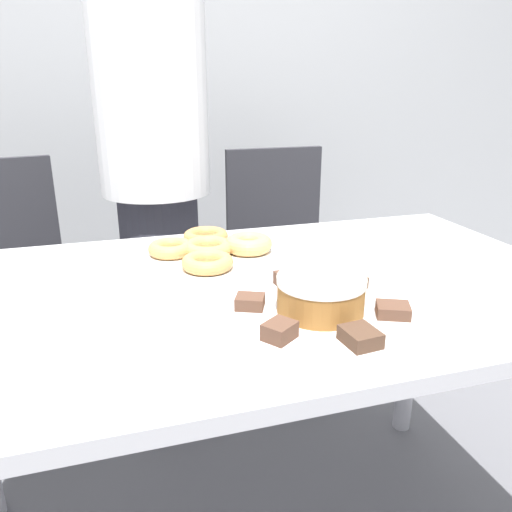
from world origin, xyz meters
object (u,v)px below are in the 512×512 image
Objects in this scene: person_standing at (156,176)px; frosted_cake at (321,294)px; plate_cake at (320,314)px; office_chair_left at (12,303)px; plate_donuts at (208,256)px; office_chair_right at (285,273)px.

person_standing is 0.91m from frosted_cake.
plate_cake is at bearing -78.03° from person_standing.
office_chair_left is at bearing 124.79° from plate_cake.
person_standing is 0.92m from plate_cake.
person_standing is at bearing -23.34° from office_chair_left.
office_chair_left is at bearing 167.89° from person_standing.
frosted_cake is at bearing -66.44° from office_chair_left.
office_chair_left is at bearing 132.09° from plate_donuts.
person_standing is 0.67m from office_chair_right.
person_standing is 0.67m from office_chair_left.
plate_cake is 0.96× the size of plate_donuts.
office_chair_right is 1.10m from plate_cake.
office_chair_right is at bearing 12.52° from person_standing.
plate_donuts is at bearing 108.90° from plate_cake.
plate_donuts is at bearing 108.90° from frosted_cake.
frosted_cake is at bearing 0.00° from plate_cake.
person_standing is 1.81× the size of office_chair_right.
office_chair_left reaches higher than plate_donuts.
plate_cake is (-0.30, -1.00, 0.32)m from office_chair_right.
person_standing is at bearing 101.97° from frosted_cake.
office_chair_right is 2.50× the size of plate_donuts.
person_standing reaches higher than office_chair_right.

